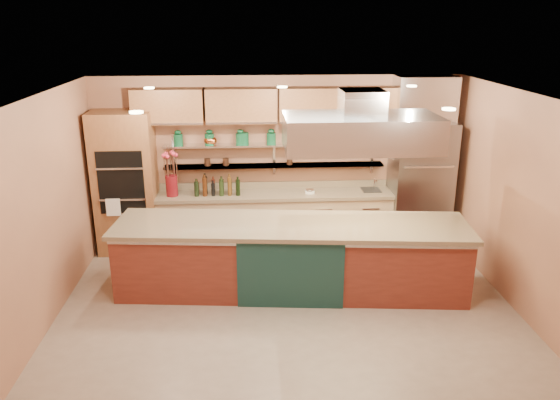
{
  "coord_description": "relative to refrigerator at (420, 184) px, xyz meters",
  "views": [
    {
      "loc": [
        -0.5,
        -6.34,
        3.67
      ],
      "look_at": [
        -0.04,
        1.0,
        1.21
      ],
      "focal_mm": 35.0,
      "sensor_mm": 36.0,
      "label": 1
    }
  ],
  "objects": [
    {
      "name": "back_counter",
      "position": [
        -2.4,
        0.06,
        -0.58
      ],
      "size": [
        3.84,
        0.64,
        0.93
      ],
      "primitive_type": "cube",
      "color": "tan",
      "rests_on": "floor"
    },
    {
      "name": "kitchen_scale",
      "position": [
        -1.83,
        0.01,
        -0.08
      ],
      "size": [
        0.17,
        0.14,
        0.08
      ],
      "primitive_type": "cube",
      "rotation": [
        0.0,
        0.0,
        0.22
      ],
      "color": "white",
      "rests_on": "back_counter"
    },
    {
      "name": "range_hood",
      "position": [
        -1.36,
        -1.54,
        1.2
      ],
      "size": [
        2.0,
        1.0,
        0.45
      ],
      "primitive_type": "cube",
      "color": "silver",
      "rests_on": "ceiling"
    },
    {
      "name": "copper_kettle",
      "position": [
        -3.41,
        0.23,
        0.73
      ],
      "size": [
        0.21,
        0.21,
        0.13
      ],
      "primitive_type": "ellipsoid",
      "rotation": [
        0.0,
        0.0,
        0.44
      ],
      "color": "#BD5D2B",
      "rests_on": "wall_shelf_upper"
    },
    {
      "name": "green_canister",
      "position": [
        -2.9,
        0.23,
        0.76
      ],
      "size": [
        0.18,
        0.18,
        0.19
      ],
      "primitive_type": "cylinder",
      "rotation": [
        0.0,
        0.0,
        -0.14
      ],
      "color": "#104C2A",
      "rests_on": "wall_shelf_upper"
    },
    {
      "name": "wall_left",
      "position": [
        -5.35,
        -2.14,
        0.35
      ],
      "size": [
        0.04,
        5.0,
        2.8
      ],
      "primitive_type": "cube",
      "color": "#A97150",
      "rests_on": "floor"
    },
    {
      "name": "wall_front",
      "position": [
        -2.35,
        -4.64,
        0.35
      ],
      "size": [
        6.0,
        0.04,
        2.8
      ],
      "primitive_type": "cube",
      "color": "#A97150",
      "rests_on": "floor"
    },
    {
      "name": "oil_bottle_cluster",
      "position": [
        -3.34,
        0.01,
        0.01
      ],
      "size": [
        0.82,
        0.47,
        0.25
      ],
      "primitive_type": "cube",
      "rotation": [
        0.0,
        0.0,
        -0.33
      ],
      "color": "black",
      "rests_on": "back_counter"
    },
    {
      "name": "oven_stack",
      "position": [
        -4.8,
        0.04,
        0.1
      ],
      "size": [
        0.95,
        0.64,
        2.3
      ],
      "primitive_type": "cube",
      "color": "#9A6038",
      "rests_on": "floor"
    },
    {
      "name": "bar_faucet",
      "position": [
        -0.74,
        0.11,
        -0.02
      ],
      "size": [
        0.03,
        0.03,
        0.2
      ],
      "primitive_type": "cylinder",
      "rotation": [
        0.0,
        0.0,
        0.31
      ],
      "color": "silver",
      "rests_on": "back_counter"
    },
    {
      "name": "island",
      "position": [
        -2.26,
        -1.54,
        -0.55
      ],
      "size": [
        4.84,
        1.49,
        0.99
      ],
      "primitive_type": "cube",
      "rotation": [
        0.0,
        0.0,
        -0.1
      ],
      "color": "maroon",
      "rests_on": "floor"
    },
    {
      "name": "wall_shelf_upper",
      "position": [
        -2.4,
        0.23,
        0.65
      ],
      "size": [
        3.6,
        0.26,
        0.03
      ],
      "primitive_type": "cube",
      "color": "silver",
      "rests_on": "wall_back"
    },
    {
      "name": "ceiling",
      "position": [
        -2.35,
        -2.14,
        1.75
      ],
      "size": [
        6.0,
        5.0,
        0.02
      ],
      "primitive_type": "cube",
      "color": "black",
      "rests_on": "wall_back"
    },
    {
      "name": "wall_back",
      "position": [
        -2.35,
        0.36,
        0.35
      ],
      "size": [
        6.0,
        0.04,
        2.8
      ],
      "primitive_type": "cube",
      "color": "#A97150",
      "rests_on": "floor"
    },
    {
      "name": "wall_right",
      "position": [
        0.65,
        -2.14,
        0.35
      ],
      "size": [
        0.04,
        5.0,
        2.8
      ],
      "primitive_type": "cube",
      "color": "#A97150",
      "rests_on": "floor"
    },
    {
      "name": "flower_vase",
      "position": [
        -4.07,
        0.01,
        0.05
      ],
      "size": [
        0.21,
        0.21,
        0.34
      ],
      "primitive_type": "cylinder",
      "rotation": [
        0.0,
        0.0,
        0.11
      ],
      "color": "maroon",
      "rests_on": "back_counter"
    },
    {
      "name": "ceiling_downlights",
      "position": [
        -2.35,
        -1.94,
        1.72
      ],
      "size": [
        4.0,
        2.8,
        0.02
      ],
      "primitive_type": "cube",
      "color": "#FFE5A5",
      "rests_on": "ceiling"
    },
    {
      "name": "floor",
      "position": [
        -2.35,
        -2.14,
        -1.06
      ],
      "size": [
        6.0,
        5.0,
        0.02
      ],
      "primitive_type": "cube",
      "color": "gray",
      "rests_on": "ground"
    },
    {
      "name": "upper_cabinets",
      "position": [
        -2.35,
        0.18,
        1.3
      ],
      "size": [
        4.6,
        0.36,
        0.55
      ],
      "primitive_type": "cube",
      "color": "#9A6038",
      "rests_on": "wall_back"
    },
    {
      "name": "refrigerator",
      "position": [
        0.0,
        0.0,
        0.0
      ],
      "size": [
        0.95,
        0.72,
        2.1
      ],
      "primitive_type": "cube",
      "color": "gray",
      "rests_on": "floor"
    },
    {
      "name": "wall_shelf_lower",
      "position": [
        -2.4,
        0.23,
        0.3
      ],
      "size": [
        3.6,
        0.26,
        0.03
      ],
      "primitive_type": "cube",
      "color": "silver",
      "rests_on": "wall_back"
    }
  ]
}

